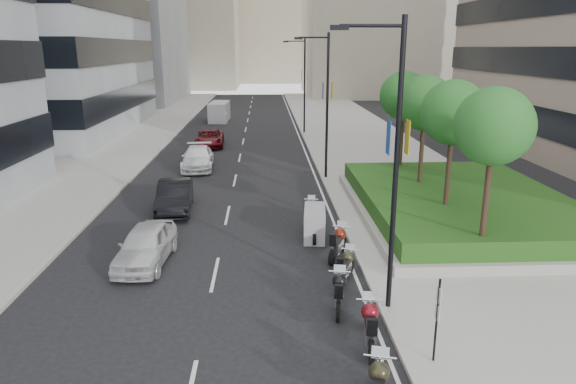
{
  "coord_description": "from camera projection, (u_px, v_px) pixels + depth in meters",
  "views": [
    {
      "loc": [
        0.41,
        -13.65,
        8.12
      ],
      "look_at": [
        1.42,
        8.02,
        2.0
      ],
      "focal_mm": 32.0,
      "sensor_mm": 36.0,
      "label": 1
    }
  ],
  "objects": [
    {
      "name": "car_a",
      "position": [
        146.0,
        245.0,
        19.88
      ],
      "size": [
        2.04,
        4.48,
        1.49
      ],
      "primitive_type": "imported",
      "rotation": [
        0.0,
        0.0,
        -0.06
      ],
      "color": "silver",
      "rests_on": "ground"
    },
    {
      "name": "delivery_van",
      "position": [
        219.0,
        113.0,
        58.28
      ],
      "size": [
        2.17,
        5.21,
        2.15
      ],
      "rotation": [
        0.0,
        0.0,
        -0.04
      ],
      "color": "silver",
      "rests_on": "ground"
    },
    {
      "name": "motorcycle_1",
      "position": [
        370.0,
        325.0,
        14.37
      ],
      "size": [
        0.78,
        2.32,
        1.16
      ],
      "rotation": [
        0.0,
        0.0,
        1.43
      ],
      "color": "black",
      "rests_on": "ground"
    },
    {
      "name": "sidewalk_left",
      "position": [
        119.0,
        146.0,
        43.6
      ],
      "size": [
        8.0,
        100.0,
        0.15
      ],
      "primitive_type": "cube",
      "color": "#9E9B93",
      "rests_on": "ground"
    },
    {
      "name": "building_grey_far",
      "position": [
        101.0,
        0.0,
        77.46
      ],
      "size": [
        22.0,
        26.0,
        30.0
      ],
      "primitive_type": "cube",
      "color": "gray",
      "rests_on": "ground"
    },
    {
      "name": "motorcycle_6",
      "position": [
        311.0,
        211.0,
        24.66
      ],
      "size": [
        0.68,
        2.04,
        1.02
      ],
      "rotation": [
        0.0,
        0.0,
        1.41
      ],
      "color": "black",
      "rests_on": "ground"
    },
    {
      "name": "ground",
      "position": [
        253.0,
        330.0,
        15.31
      ],
      "size": [
        160.0,
        160.0,
        0.0
      ],
      "primitive_type": "plane",
      "color": "black",
      "rests_on": "ground"
    },
    {
      "name": "tree_1",
      "position": [
        453.0,
        113.0,
        21.91
      ],
      "size": [
        2.8,
        2.8,
        6.3
      ],
      "color": "#332319",
      "rests_on": "planter"
    },
    {
      "name": "car_c",
      "position": [
        198.0,
        158.0,
        35.56
      ],
      "size": [
        2.4,
        5.25,
        1.49
      ],
      "primitive_type": "imported",
      "rotation": [
        0.0,
        0.0,
        0.06
      ],
      "color": "white",
      "rests_on": "ground"
    },
    {
      "name": "tree_2",
      "position": [
        425.0,
        103.0,
        25.76
      ],
      "size": [
        2.8,
        2.8,
        6.3
      ],
      "color": "#332319",
      "rests_on": "planter"
    },
    {
      "name": "building_cream_left",
      "position": [
        174.0,
        3.0,
        106.03
      ],
      "size": [
        26.0,
        24.0,
        34.0
      ],
      "primitive_type": "cube",
      "color": "#B7AD93",
      "rests_on": "ground"
    },
    {
      "name": "building_cream_centre",
      "position": [
        269.0,
        1.0,
        125.61
      ],
      "size": [
        30.0,
        24.0,
        38.0
      ],
      "primitive_type": "cube",
      "color": "#B7AD93",
      "rests_on": "ground"
    },
    {
      "name": "tree_3",
      "position": [
        404.0,
        96.0,
        29.6
      ],
      "size": [
        2.8,
        2.8,
        6.3
      ],
      "color": "#332319",
      "rests_on": "planter"
    },
    {
      "name": "planter",
      "position": [
        460.0,
        211.0,
        25.28
      ],
      "size": [
        10.0,
        14.0,
        0.4
      ],
      "primitive_type": "cube",
      "color": "#A09D95",
      "rests_on": "sidewalk_right"
    },
    {
      "name": "motorcycle_4",
      "position": [
        338.0,
        243.0,
        20.47
      ],
      "size": [
        1.1,
        2.15,
        1.14
      ],
      "rotation": [
        0.0,
        0.0,
        1.16
      ],
      "color": "black",
      "rests_on": "ground"
    },
    {
      "name": "lane_edge",
      "position": [
        303.0,
        145.0,
        44.32
      ],
      "size": [
        0.12,
        100.0,
        0.01
      ],
      "primitive_type": "cube",
      "color": "silver",
      "rests_on": "ground"
    },
    {
      "name": "motorcycle_2",
      "position": [
        339.0,
        292.0,
        16.44
      ],
      "size": [
        0.72,
        2.16,
        1.08
      ],
      "rotation": [
        0.0,
        0.0,
        1.4
      ],
      "color": "black",
      "rests_on": "ground"
    },
    {
      "name": "car_b",
      "position": [
        175.0,
        196.0,
        26.3
      ],
      "size": [
        2.01,
        4.81,
        1.54
      ],
      "primitive_type": "imported",
      "rotation": [
        0.0,
        0.0,
        0.08
      ],
      "color": "black",
      "rests_on": "ground"
    },
    {
      "name": "sidewalk_right",
      "position": [
        363.0,
        144.0,
        44.54
      ],
      "size": [
        10.0,
        100.0,
        0.15
      ],
      "primitive_type": "cube",
      "color": "#9E9B93",
      "rests_on": "ground"
    },
    {
      "name": "motorcycle_5",
      "position": [
        315.0,
        223.0,
        22.53
      ],
      "size": [
        1.12,
        2.36,
        1.35
      ],
      "rotation": [
        0.0,
        0.0,
        1.47
      ],
      "color": "black",
      "rests_on": "ground"
    },
    {
      "name": "tree_0",
      "position": [
        494.0,
        127.0,
        18.06
      ],
      "size": [
        2.8,
        2.8,
        6.3
      ],
      "color": "#332319",
      "rests_on": "planter"
    },
    {
      "name": "hedge",
      "position": [
        461.0,
        199.0,
        25.11
      ],
      "size": [
        9.4,
        13.4,
        0.8
      ],
      "primitive_type": "cube",
      "color": "#264E16",
      "rests_on": "planter"
    },
    {
      "name": "lamp_post_2",
      "position": [
        303.0,
        81.0,
        48.73
      ],
      "size": [
        2.34,
        0.45,
        9.0
      ],
      "color": "black",
      "rests_on": "ground"
    },
    {
      "name": "parking_sign",
      "position": [
        437.0,
        316.0,
        13.21
      ],
      "size": [
        0.06,
        0.32,
        2.5
      ],
      "color": "black",
      "rests_on": "ground"
    },
    {
      "name": "lamp_post_1",
      "position": [
        325.0,
        99.0,
        31.43
      ],
      "size": [
        2.34,
        0.45,
        9.0
      ],
      "color": "black",
      "rests_on": "ground"
    },
    {
      "name": "car_d",
      "position": [
        210.0,
        138.0,
        43.58
      ],
      "size": [
        2.52,
        5.07,
        1.38
      ],
      "primitive_type": "imported",
      "rotation": [
        0.0,
        0.0,
        0.05
      ],
      "color": "#5A0A12",
      "rests_on": "ground"
    },
    {
      "name": "lane_centre",
      "position": [
        242.0,
        145.0,
        44.08
      ],
      "size": [
        0.12,
        100.0,
        0.01
      ],
      "primitive_type": "cube",
      "color": "silver",
      "rests_on": "ground"
    },
    {
      "name": "motorcycle_3",
      "position": [
        346.0,
        266.0,
        18.45
      ],
      "size": [
        1.02,
        1.92,
        1.03
      ],
      "rotation": [
        0.0,
        0.0,
        1.13
      ],
      "color": "black",
      "rests_on": "ground"
    },
    {
      "name": "lamp_post_0",
      "position": [
        392.0,
        155.0,
        15.08
      ],
      "size": [
        2.34,
        0.45,
        9.0
      ],
      "color": "black",
      "rests_on": "ground"
    }
  ]
}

